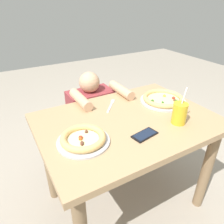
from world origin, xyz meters
TOP-DOWN VIEW (x-y plane):
  - ground_plane at (0.00, 0.00)m, footprint 8.00×8.00m
  - dining_table at (0.00, 0.00)m, footprint 1.11×0.80m
  - pizza_near at (-0.34, -0.08)m, footprint 0.28×0.28m
  - pizza_far at (0.37, 0.08)m, footprint 0.33×0.33m
  - drink_cup_colored at (0.25, -0.19)m, footprint 0.09×0.09m
  - fork at (0.00, 0.22)m, footprint 0.15×0.16m
  - cell_phone at (-0.01, -0.19)m, footprint 0.16×0.10m
  - diner_seated at (-0.00, 0.57)m, footprint 0.41×0.52m

SIDE VIEW (x-z plane):
  - ground_plane at x=0.00m, z-range 0.00..0.00m
  - diner_seated at x=0.00m, z-range -0.04..0.85m
  - dining_table at x=0.00m, z-range 0.25..1.00m
  - fork at x=0.00m, z-range 0.75..0.75m
  - cell_phone at x=-0.01m, z-range 0.75..0.76m
  - pizza_far at x=0.37m, z-range 0.75..0.79m
  - pizza_near at x=-0.34m, z-range 0.75..0.80m
  - drink_cup_colored at x=0.25m, z-range 0.70..0.93m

